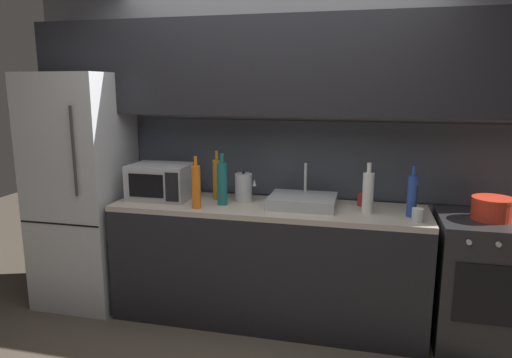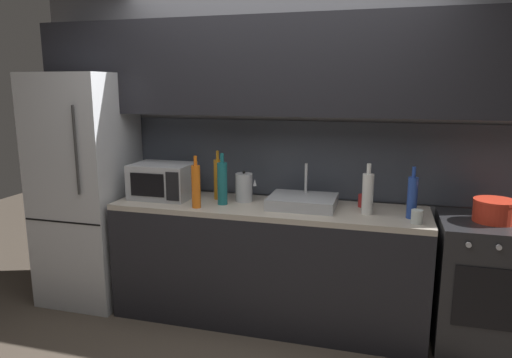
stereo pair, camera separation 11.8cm
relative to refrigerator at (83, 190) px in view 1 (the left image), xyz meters
name	(u,v)px [view 1 (the left image)]	position (x,y,z in m)	size (l,w,h in m)	color
back_wall	(276,114)	(1.53, 0.30, 0.62)	(4.04, 0.44, 2.50)	slate
counter_run	(267,263)	(1.53, 0.00, -0.48)	(2.30, 0.60, 0.90)	black
refrigerator	(83,190)	(0.00, 0.00, 0.00)	(0.68, 0.69, 1.86)	#B7BABF
oven_range	(481,282)	(3.02, 0.00, -0.48)	(0.60, 0.62, 0.90)	#232326
microwave	(161,181)	(0.68, 0.02, 0.10)	(0.46, 0.35, 0.27)	#A8AAAF
sink_basin	(303,201)	(1.79, 0.03, 0.01)	(0.48, 0.38, 0.30)	#ADAFB5
kettle	(244,187)	(1.33, 0.08, 0.08)	(0.17, 0.13, 0.24)	#B7BABF
wine_bottle_orange	(196,186)	(1.05, -0.19, 0.13)	(0.06, 0.06, 0.38)	orange
wine_bottle_white	(368,192)	(2.25, -0.03, 0.11)	(0.08, 0.08, 0.35)	silver
wine_bottle_amber	(217,179)	(1.11, 0.09, 0.13)	(0.06, 0.06, 0.38)	#B27019
wine_bottle_blue	(412,196)	(2.53, -0.06, 0.11)	(0.07, 0.07, 0.35)	#234299
wine_bottle_teal	(222,183)	(1.20, -0.05, 0.13)	(0.07, 0.07, 0.38)	#19666B
mug_red	(363,200)	(2.21, 0.15, 0.01)	(0.07, 0.07, 0.09)	#A82323
mug_clear	(418,215)	(2.56, -0.18, 0.01)	(0.07, 0.07, 0.09)	silver
cooking_pot	(493,208)	(3.05, 0.00, 0.04)	(0.27, 0.27, 0.15)	red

